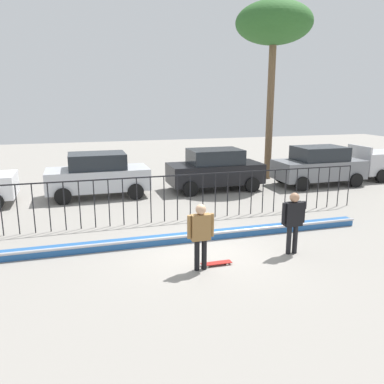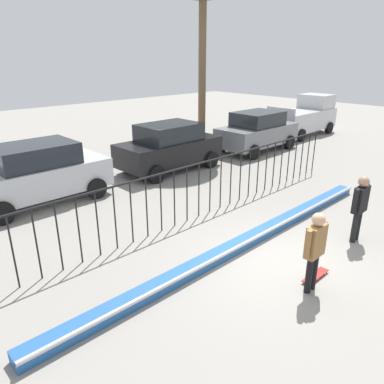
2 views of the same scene
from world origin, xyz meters
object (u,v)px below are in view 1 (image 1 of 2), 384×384
Objects in this scene: skateboard at (216,263)px; camera_operator at (293,217)px; parked_car_gray at (319,165)px; parked_car_silver at (98,175)px; palm_tree_tall at (274,25)px; parked_car_black at (215,169)px; skateboarder at (201,231)px.

camera_operator reaches higher than skateboard.
camera_operator is 0.40× the size of parked_car_gray.
parked_car_silver and parked_car_gray have the same top height.
camera_operator is at bearing -124.43° from parked_car_gray.
parked_car_silver is 1.00× the size of parked_car_gray.
palm_tree_tall is at bearing 79.23° from skateboard.
skateboarder is at bearing -110.25° from parked_car_black.
skateboarder is 0.19× the size of palm_tree_tall.
skateboard is 0.46× the size of camera_operator.
camera_operator is 0.40× the size of parked_car_silver.
parked_car_gray is (10.50, -0.65, 0.00)m from parked_car_silver.
parked_car_silver reaches higher than skateboard.
skateboarder is 1.07m from skateboard.
skateboard is 2.47m from camera_operator.
camera_operator is at bearing -57.39° from parked_car_silver.
skateboarder is 2.11× the size of skateboard.
parked_car_silver is 10.52m from parked_car_gray.
parked_car_black is 0.49× the size of palm_tree_tall.
skateboarder is at bearing -124.71° from palm_tree_tall.
camera_operator is (2.73, 0.30, 0.02)m from skateboarder.
camera_operator is 12.47m from palm_tree_tall.
parked_car_gray is (5.81, 7.48, -0.06)m from camera_operator.
skateboard is at bearing 34.73° from camera_operator.
skateboarder is 0.39× the size of parked_car_silver.
palm_tree_tall reaches higher than parked_car_black.
skateboard is 0.09× the size of palm_tree_tall.
parked_car_silver is (-2.43, 8.29, 0.91)m from skateboard.
palm_tree_tall is (4.20, 9.70, 6.61)m from camera_operator.
skateboarder is 13.85m from palm_tree_tall.
camera_operator is 7.97m from parked_car_black.
parked_car_silver is 11.22m from palm_tree_tall.
skateboarder reaches higher than skateboard.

